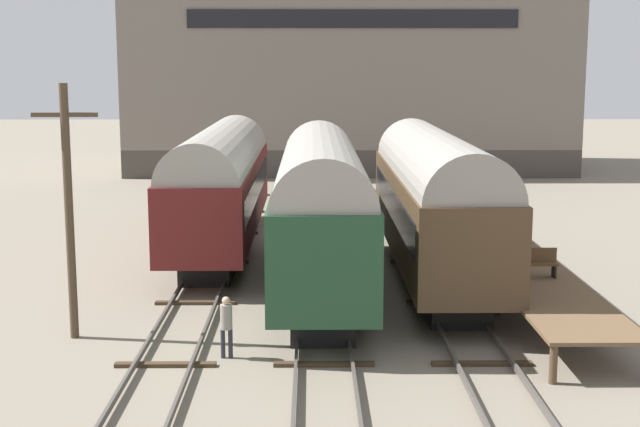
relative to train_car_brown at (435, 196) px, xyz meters
The scene contains 12 objects.
ground_plane 8.13m from the train_car_brown, 122.64° to the right, with size 200.00×200.00×0.00m, color slate.
track_left 10.73m from the train_car_brown, 142.02° to the right, with size 2.60×60.00×0.26m.
track_middle 8.08m from the train_car_brown, 122.64° to the right, with size 2.60×60.00×0.26m.
track_right 6.98m from the train_car_brown, 90.00° to the right, with size 2.60×60.00×0.26m.
train_car_brown is the anchor object (origin of this frame).
train_car_green 4.41m from the train_car_brown, 157.34° to the right, with size 3.04×15.54×5.35m.
train_car_maroon 9.75m from the train_car_brown, 146.66° to the left, with size 3.07×16.54×5.15m.
station_platform 5.74m from the train_car_brown, 60.75° to the right, with size 2.62×12.30×1.07m.
bench 5.10m from the train_car_brown, 57.81° to the right, with size 1.40×0.40×0.91m.
person_worker 11.11m from the train_car_brown, 127.36° to the right, with size 0.32×0.32×1.67m.
utility_pole 13.09m from the train_car_brown, 148.33° to the right, with size 1.80×0.24×7.16m.
warehouse_building 36.13m from the train_car_brown, 92.66° to the left, with size 31.14×14.06×19.27m.
Camera 1 is at (-0.32, -24.92, 7.67)m, focal length 50.00 mm.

